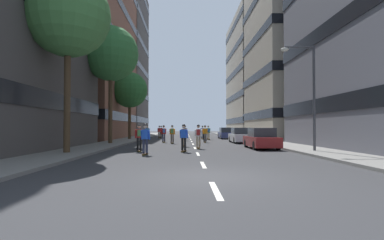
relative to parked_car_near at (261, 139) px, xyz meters
The scene contains 29 objects.
ground_plane 14.84m from the parked_car_near, 109.00° to the left, with size 156.97×156.97×0.00m, color #333335.
sidewalk_left 21.25m from the parked_car_near, 125.54° to the left, with size 3.00×71.95×0.14m, color gray.
sidewalk_right 17.50m from the parked_car_near, 81.12° to the left, with size 3.00×71.95×0.14m, color gray.
lane_markings 16.58m from the parked_car_near, 106.93° to the left, with size 0.16×62.20×0.01m.
building_left_mid 31.51m from the parked_car_near, 138.44° to the left, with size 16.28×20.61×24.38m.
building_left_far 45.82m from the parked_car_near, 120.23° to the left, with size 16.28×17.18×29.74m.
building_right_mid 26.24m from the parked_car_near, 57.72° to the left, with size 16.28×16.76×26.48m.
building_right_far 41.12m from the parked_car_near, 71.92° to the left, with size 16.28×21.06×23.51m.
parked_car_near is the anchor object (origin of this frame).
parked_car_mid 18.35m from the parked_car_near, 90.00° to the left, with size 1.82×4.40×1.52m.
parked_car_far 8.05m from the parked_car_near, 90.00° to the left, with size 1.82×4.40×1.52m.
street_tree_near 15.03m from the parked_car_near, 160.29° to the right, with size 4.84×4.84×10.35m.
street_tree_mid 15.50m from the parked_car_near, 155.94° to the left, with size 5.02×5.02×10.67m.
street_tree_far 20.11m from the parked_car_near, 129.60° to the left, with size 4.36×4.36×8.18m.
streetlamp_right 5.31m from the parked_car_near, 59.81° to the right, with size 2.13×0.30×6.50m.
skater_0 15.64m from the parked_car_near, 99.69° to the left, with size 0.57×0.92×1.78m.
skater_1 9.74m from the parked_car_near, 134.26° to the left, with size 0.55×0.92×1.78m.
skater_2 22.96m from the parked_car_near, 113.70° to the left, with size 0.54×0.91×1.78m.
skater_3 4.61m from the parked_car_near, behind, with size 0.55×0.91×1.78m.
skater_4 24.32m from the parked_car_near, 111.93° to the left, with size 0.55×0.92×1.78m.
skater_5 9.12m from the parked_car_near, 149.27° to the right, with size 0.55×0.92×1.78m.
skater_6 8.88m from the parked_car_near, 163.49° to the right, with size 0.57×0.92×1.78m.
skater_7 9.50m from the parked_car_near, 111.69° to the left, with size 0.56×0.92×1.78m.
skater_8 11.82m from the parked_car_near, 130.92° to the left, with size 0.57×0.92×1.78m.
skater_9 6.22m from the parked_car_near, 155.56° to the left, with size 0.55×0.91×1.78m.
skater_10 17.50m from the parked_car_near, 100.78° to the left, with size 0.57×0.92×1.78m.
skater_11 17.12m from the parked_car_near, 125.83° to the left, with size 0.56×0.92×1.78m.
skater_12 6.27m from the parked_car_near, 154.53° to the right, with size 0.57×0.92×1.78m.
skater_13 14.02m from the parked_car_near, 113.32° to the left, with size 0.55×0.91×1.78m.
Camera 1 is at (-0.77, -9.47, 1.58)m, focal length 27.83 mm.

